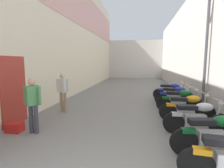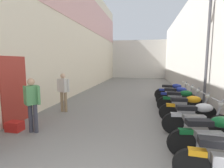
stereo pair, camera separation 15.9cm
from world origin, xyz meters
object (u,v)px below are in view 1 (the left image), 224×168
object	(u,v)px
motorcycle_sixth	(176,95)
motorcycle_seventh	(171,91)
plastic_crate	(15,127)
motorcycle_second	(214,134)
street_lamp	(204,45)
motorcycle_third	(197,117)
pedestrian_further_down	(63,90)
motorcycle_fourth	(187,107)
motorcycle_fifth	(180,100)
pedestrian_mid_alley	(33,102)

from	to	relation	value
motorcycle_sixth	motorcycle_seventh	world-z (taller)	same
motorcycle_seventh	plastic_crate	xyz separation A→B (m)	(-5.16, -5.06, -0.36)
motorcycle_second	street_lamp	distance (m)	3.90
motorcycle_third	motorcycle_seventh	xyz separation A→B (m)	(-0.00, 4.33, 0.00)
motorcycle_sixth	motorcycle_seventh	bearing A→B (deg)	90.00
pedestrian_further_down	plastic_crate	world-z (taller)	pedestrian_further_down
pedestrian_further_down	street_lamp	world-z (taller)	street_lamp
motorcycle_fourth	pedestrian_further_down	distance (m)	4.68
plastic_crate	pedestrian_further_down	bearing A→B (deg)	76.56
pedestrian_further_down	motorcycle_third	bearing A→B (deg)	-16.66
motorcycle_second	motorcycle_fifth	size ratio (longest dim) A/B	1.00
motorcycle_second	motorcycle_sixth	distance (m)	4.32
motorcycle_second	pedestrian_mid_alley	xyz separation A→B (m)	(-4.55, 0.45, 0.42)
motorcycle_second	motorcycle_sixth	xyz separation A→B (m)	(-0.00, 4.32, 0.00)
motorcycle_second	motorcycle_fourth	world-z (taller)	same
motorcycle_third	motorcycle_fifth	distance (m)	2.21
motorcycle_sixth	motorcycle_fifth	bearing A→B (deg)	-89.99
motorcycle_fourth	pedestrian_mid_alley	size ratio (longest dim) A/B	1.18
pedestrian_mid_alley	motorcycle_seventh	bearing A→B (deg)	47.92
motorcycle_second	street_lamp	world-z (taller)	street_lamp
pedestrian_mid_alley	pedestrian_further_down	world-z (taller)	same
motorcycle_sixth	motorcycle_third	bearing A→B (deg)	-90.00
motorcycle_seventh	pedestrian_further_down	size ratio (longest dim) A/B	1.17
motorcycle_second	motorcycle_fourth	distance (m)	2.24
motorcycle_fifth	plastic_crate	xyz separation A→B (m)	(-5.16, -2.94, -0.36)
motorcycle_sixth	street_lamp	size ratio (longest dim) A/B	0.41
motorcycle_third	pedestrian_further_down	bearing A→B (deg)	163.34
motorcycle_second	motorcycle_third	distance (m)	1.16
motorcycle_sixth	motorcycle_second	bearing A→B (deg)	-90.00
motorcycle_sixth	motorcycle_seventh	distance (m)	1.17
motorcycle_fourth	motorcycle_fifth	size ratio (longest dim) A/B	1.00
motorcycle_third	motorcycle_seventh	size ratio (longest dim) A/B	1.00
motorcycle_seventh	pedestrian_further_down	world-z (taller)	pedestrian_further_down
motorcycle_fourth	motorcycle_sixth	bearing A→B (deg)	90.00
motorcycle_sixth	street_lamp	xyz separation A→B (m)	(0.70, -1.13, 2.13)
motorcycle_second	pedestrian_further_down	size ratio (longest dim) A/B	1.18
motorcycle_fourth	motorcycle_sixth	world-z (taller)	same
motorcycle_fourth	motorcycle_sixth	size ratio (longest dim) A/B	1.01
pedestrian_mid_alley	plastic_crate	world-z (taller)	pedestrian_mid_alley
motorcycle_seventh	street_lamp	size ratio (longest dim) A/B	0.41
motorcycle_fifth	pedestrian_mid_alley	distance (m)	5.42
street_lamp	motorcycle_sixth	bearing A→B (deg)	121.70
motorcycle_fourth	street_lamp	size ratio (longest dim) A/B	0.41
motorcycle_fourth	motorcycle_seventh	size ratio (longest dim) A/B	1.01
motorcycle_fourth	motorcycle_sixth	xyz separation A→B (m)	(-0.00, 2.08, 0.00)
motorcycle_seventh	pedestrian_mid_alley	distance (m)	6.80
plastic_crate	street_lamp	xyz separation A→B (m)	(5.85, 2.76, 2.49)
motorcycle_third	motorcycle_seventh	world-z (taller)	same
motorcycle_second	motorcycle_fourth	bearing A→B (deg)	90.00
motorcycle_sixth	pedestrian_further_down	world-z (taller)	pedestrian_further_down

